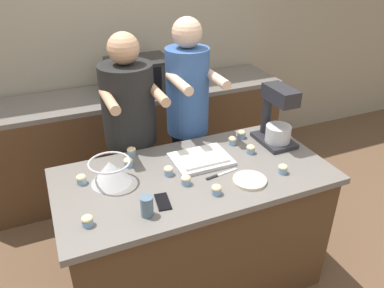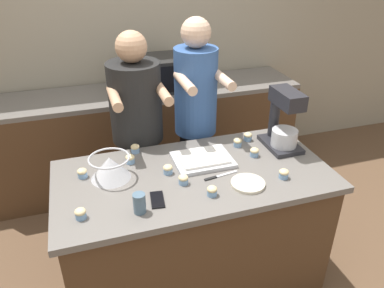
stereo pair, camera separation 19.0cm
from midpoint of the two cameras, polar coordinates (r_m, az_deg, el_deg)
The scene contains 25 objects.
ground_plane at distance 2.83m, azimuth 2.31°, elevation -19.82°, with size 16.00×16.00×0.00m, color brown.
back_wall at distance 3.63m, azimuth -6.87°, elevation 16.26°, with size 10.00×0.06×2.70m.
island_counter at distance 2.51m, azimuth 2.51°, elevation -13.05°, with size 1.65×0.82×0.89m.
back_counter at distance 3.61m, azimuth -4.95°, elevation 1.29°, with size 2.80×0.60×0.93m.
person_left at distance 2.70m, azimuth -6.17°, elevation 0.44°, with size 0.37×0.52×1.63m.
person_right at distance 2.78m, azimuth 2.52°, elevation 2.63°, with size 0.32×0.49×1.69m.
stand_mixer at distance 2.54m, azimuth 15.82°, elevation 3.09°, with size 0.20×0.30×0.40m.
mixing_bowl at distance 2.20m, azimuth -9.99°, elevation -3.52°, with size 0.24×0.24×0.14m.
baking_tray at distance 2.35m, azimuth 3.96°, elevation -2.35°, with size 0.36×0.28×0.04m.
microwave_oven at distance 3.39m, azimuth -4.17°, elevation 10.63°, with size 0.53×0.41×0.29m.
cell_phone at distance 2.03m, azimuth -2.62°, elevation -8.54°, with size 0.09×0.15×0.01m.
drinking_glass at distance 1.92m, azimuth -5.20°, elevation -9.07°, with size 0.07×0.07×0.11m.
small_plate at distance 2.18m, azimuth 11.02°, elevation -6.00°, with size 0.20×0.20×0.02m.
knife at distance 2.23m, azimuth 6.56°, elevation -4.96°, with size 0.22×0.05×0.01m.
cupcake_0 at distance 2.64m, azimuth 10.57°, elevation 1.09°, with size 0.06×0.06×0.06m.
cupcake_1 at distance 2.06m, azimuth 5.75°, elevation -7.19°, with size 0.06×0.06×0.06m.
cupcake_2 at distance 2.23m, azimuth -1.25°, elevation -3.93°, with size 0.06×0.06×0.06m.
cupcake_3 at distance 2.45m, azimuth 11.70°, elevation -1.26°, with size 0.06×0.06×0.06m.
cupcake_4 at distance 2.28m, azimuth 16.17°, elevation -4.42°, with size 0.06×0.06×0.06m.
cupcake_5 at distance 2.55m, azimuth 9.11°, elevation 0.21°, with size 0.06×0.06×0.06m.
cupcake_6 at distance 2.35m, azimuth -7.13°, elevation -2.32°, with size 0.06×0.06×0.06m.
cupcake_7 at distance 2.46m, azimuth -6.48°, elevation -0.72°, with size 0.06×0.06×0.06m.
cupcake_8 at distance 1.95m, azimuth -13.93°, elevation -10.33°, with size 0.06×0.06×0.06m.
cupcake_9 at distance 2.26m, azimuth -14.08°, elevation -4.37°, with size 0.06×0.06×0.06m.
cupcake_10 at distance 2.14m, azimuth 1.24°, elevation -5.49°, with size 0.06×0.06×0.06m.
Camera 2 is at (-0.58, -1.79, 2.12)m, focal length 35.00 mm.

